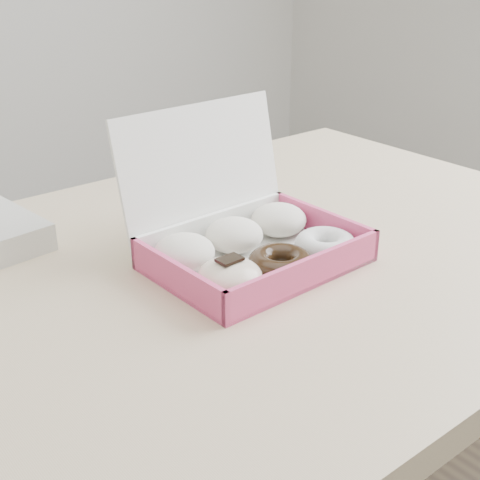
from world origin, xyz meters
TOP-DOWN VIEW (x-y plane):
  - table at (0.00, 0.00)m, footprint 1.20×0.80m
  - donut_box at (0.02, -0.02)m, footprint 0.27×0.24m

SIDE VIEW (x-z plane):
  - table at x=0.00m, z-range 0.30..1.05m
  - donut_box at x=0.02m, z-range 0.68..0.88m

